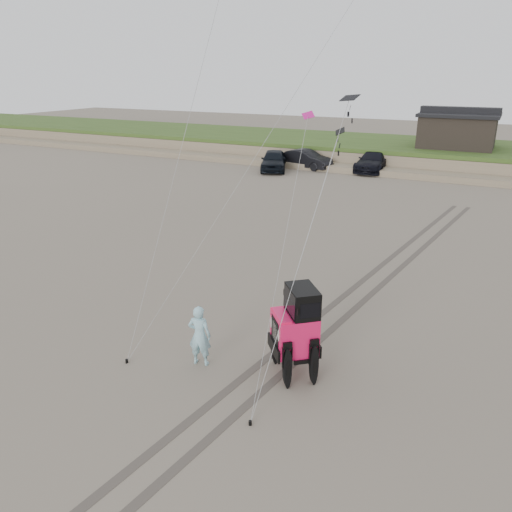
# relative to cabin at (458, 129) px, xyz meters

# --- Properties ---
(ground) EXTENTS (160.00, 160.00, 0.00)m
(ground) POSITION_rel_cabin_xyz_m (-2.00, -37.00, -3.24)
(ground) COLOR #6B6054
(ground) RESTS_ON ground
(dune_ridge) EXTENTS (160.00, 14.25, 1.73)m
(dune_ridge) POSITION_rel_cabin_xyz_m (-2.00, 0.50, -2.42)
(dune_ridge) COLOR #7A6B54
(dune_ridge) RESTS_ON ground
(cabin) EXTENTS (6.40, 5.40, 3.35)m
(cabin) POSITION_rel_cabin_xyz_m (0.00, 0.00, 0.00)
(cabin) COLOR black
(cabin) RESTS_ON dune_ridge
(truck_a) EXTENTS (3.70, 5.41, 1.71)m
(truck_a) POSITION_rel_cabin_xyz_m (-13.43, -8.44, -2.38)
(truck_a) COLOR black
(truck_a) RESTS_ON ground
(truck_b) EXTENTS (5.05, 2.67, 1.58)m
(truck_b) POSITION_rel_cabin_xyz_m (-11.39, -6.34, -2.45)
(truck_b) COLOR black
(truck_b) RESTS_ON ground
(truck_c) EXTENTS (2.34, 5.68, 1.64)m
(truck_c) POSITION_rel_cabin_xyz_m (-5.82, -4.98, -2.42)
(truck_c) COLOR black
(truck_c) RESTS_ON ground
(jeep) EXTENTS (5.80, 5.39, 2.07)m
(jeep) POSITION_rel_cabin_xyz_m (-0.31, -35.69, -2.20)
(jeep) COLOR #FD1759
(jeep) RESTS_ON ground
(man) EXTENTS (0.74, 0.57, 1.83)m
(man) POSITION_rel_cabin_xyz_m (-2.89, -36.46, -2.32)
(man) COLOR #86C4CF
(man) RESTS_ON ground
(stake_main) EXTENTS (0.08, 0.08, 0.12)m
(stake_main) POSITION_rel_cabin_xyz_m (-4.83, -37.40, -3.18)
(stake_main) COLOR black
(stake_main) RESTS_ON ground
(stake_aux) EXTENTS (0.08, 0.08, 0.12)m
(stake_aux) POSITION_rel_cabin_xyz_m (-0.39, -38.20, -3.18)
(stake_aux) COLOR black
(stake_aux) RESTS_ON ground
(tire_tracks) EXTENTS (5.22, 29.74, 0.01)m
(tire_tracks) POSITION_rel_cabin_xyz_m (0.00, -29.00, -3.23)
(tire_tracks) COLOR #4C443D
(tire_tracks) RESTS_ON ground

